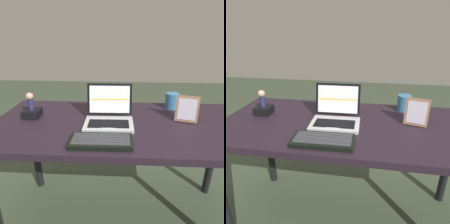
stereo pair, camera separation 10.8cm
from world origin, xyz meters
TOP-DOWN VIEW (x-y plane):
  - ground_plane at (0.00, 0.00)m, footprint 8.00×8.00m
  - desk at (0.00, 0.00)m, footprint 1.51×0.69m
  - laptop_front at (-0.08, -0.01)m, footprint 0.28×0.23m
  - external_keyboard at (-0.10, -0.24)m, footprint 0.30×0.14m
  - photo_frame at (0.37, 0.03)m, footprint 0.13×0.07m
  - figurine_stand at (-0.55, 0.05)m, footprint 0.10×0.10m
  - figurine at (-0.55, 0.05)m, footprint 0.04×0.04m
  - coffee_mug at (0.33, 0.25)m, footprint 0.14×0.09m

SIDE VIEW (x-z plane):
  - ground_plane at x=0.00m, z-range 0.00..0.00m
  - desk at x=0.00m, z-range 0.29..1.03m
  - external_keyboard at x=-0.10m, z-range 0.75..0.77m
  - figurine_stand at x=-0.55m, z-range 0.75..0.80m
  - laptop_front at x=-0.08m, z-range 0.69..0.90m
  - coffee_mug at x=0.33m, z-range 0.75..0.85m
  - photo_frame at x=0.37m, z-range 0.75..0.90m
  - figurine at x=-0.55m, z-range 0.80..0.91m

